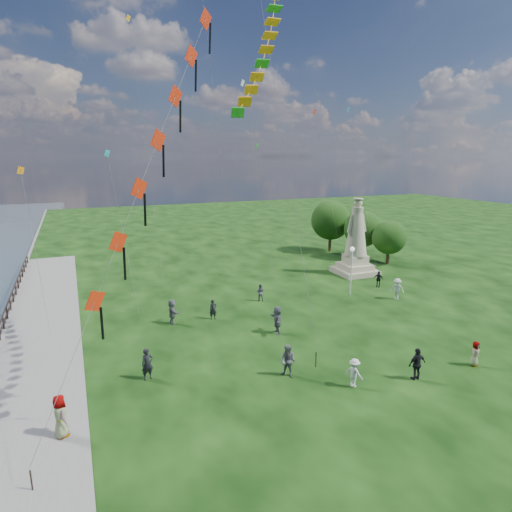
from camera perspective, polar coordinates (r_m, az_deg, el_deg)
name	(u,v)px	position (r m, az deg, el deg)	size (l,w,h in m)	color
waterfront	(10,375)	(27.74, -29.94, -13.55)	(200.00, 200.00, 1.51)	#384C54
statue	(356,246)	(43.80, 13.17, 1.32)	(3.91, 3.91, 7.61)	tan
lamppost	(352,260)	(36.84, 12.65, -0.58)	(0.39, 0.39, 4.22)	silver
tree_row	(352,226)	(51.66, 12.67, 3.89)	(6.53, 12.30, 6.34)	#382314
person_0	(147,364)	(24.00, -14.29, -13.80)	(0.63, 0.42, 1.73)	black
person_1	(288,361)	(23.59, 4.29, -13.81)	(0.87, 0.54, 1.80)	#595960
person_2	(354,373)	(23.25, 12.96, -14.94)	(0.99, 0.51, 1.53)	silver
person_3	(417,364)	(24.77, 20.68, -13.31)	(1.05, 0.54, 1.78)	black
person_4	(475,354)	(27.64, 27.19, -11.51)	(0.71, 0.44, 1.45)	#595960
person_5	(172,312)	(30.99, -11.11, -7.28)	(1.67, 0.72, 1.80)	#595960
person_6	(213,309)	(31.43, -5.74, -7.10)	(0.54, 0.35, 1.48)	black
person_7	(260,292)	(35.16, 0.55, -4.85)	(0.70, 0.43, 1.44)	#595960
person_8	(397,289)	(37.33, 18.29, -4.18)	(1.16, 0.60, 1.79)	silver
person_9	(378,279)	(40.35, 16.00, -2.97)	(0.87, 0.44, 1.48)	black
person_10	(60,418)	(20.72, -24.62, -19.06)	(0.91, 0.56, 1.86)	#595960
person_11	(277,320)	(28.84, 2.85, -8.50)	(1.76, 0.76, 1.90)	#595960
red_kite_train	(157,148)	(20.89, -13.08, 13.80)	(10.06, 9.35, 19.18)	black
small_kites	(223,132)	(41.49, -4.46, 16.16)	(31.86, 18.19, 26.28)	teal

